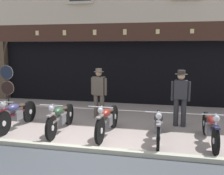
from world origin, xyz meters
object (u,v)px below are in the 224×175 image
object	(u,v)px
motorcycle_center_right	(158,125)
advert_board_near	(197,65)
shopkeeper_center	(181,95)
advert_board_far	(224,66)
motorcycle_right	(210,127)
salesman_left	(99,91)
motorcycle_left	(17,114)
motorcycle_center	(107,120)
motorcycle_center_left	(61,117)
tyre_sign_pole	(7,81)

from	to	relation	value
motorcycle_center_right	advert_board_near	world-z (taller)	advert_board_near
shopkeeper_center	advert_board_far	xyz separation A→B (m)	(1.74, 2.91, 0.69)
motorcycle_right	salesman_left	bearing A→B (deg)	-28.12
motorcycle_left	motorcycle_center	bearing A→B (deg)	-179.11
motorcycle_right	motorcycle_left	bearing A→B (deg)	-2.33
motorcycle_center_left	advert_board_far	bearing A→B (deg)	-142.98
motorcycle_center_left	motorcycle_right	bearing A→B (deg)	176.39
motorcycle_right	advert_board_near	distance (m)	4.41
salesman_left	motorcycle_center_left	bearing A→B (deg)	75.46
advert_board_far	motorcycle_left	bearing A→B (deg)	-147.12
advert_board_far	motorcycle_center_left	bearing A→B (deg)	-140.30
motorcycle_left	motorcycle_right	size ratio (longest dim) A/B	1.00
tyre_sign_pole	advert_board_near	distance (m)	7.62
motorcycle_center	shopkeeper_center	world-z (taller)	shopkeeper_center
tyre_sign_pole	salesman_left	bearing A→B (deg)	-14.97
motorcycle_center	motorcycle_right	xyz separation A→B (m)	(2.61, -0.07, -0.02)
advert_board_near	advert_board_far	distance (m)	1.03
motorcycle_center_right	advert_board_near	size ratio (longest dim) A/B	2.04
motorcycle_center	motorcycle_center_left	bearing A→B (deg)	3.20
motorcycle_right	tyre_sign_pole	xyz separation A→B (m)	(-7.41, 2.76, 0.60)
motorcycle_center_left	salesman_left	xyz separation A→B (m)	(0.69, 1.59, 0.50)
motorcycle_center	advert_board_near	distance (m)	5.08
motorcycle_center_right	motorcycle_right	world-z (taller)	motorcycle_center_right
motorcycle_center_right	motorcycle_center	bearing A→B (deg)	-8.19
tyre_sign_pole	advert_board_near	size ratio (longest dim) A/B	1.76
motorcycle_left	salesman_left	size ratio (longest dim) A/B	1.19
motorcycle_center_right	salesman_left	bearing A→B (deg)	-42.67
motorcycle_left	advert_board_far	bearing A→B (deg)	-145.85
motorcycle_center	advert_board_near	world-z (taller)	advert_board_near
motorcycle_left	tyre_sign_pole	world-z (taller)	tyre_sign_pole
motorcycle_left	motorcycle_center_left	bearing A→B (deg)	-179.88
motorcycle_left	motorcycle_right	bearing A→B (deg)	-179.72
motorcycle_right	advert_board_far	size ratio (longest dim) A/B	2.21
salesman_left	motorcycle_center_right	bearing A→B (deg)	148.32
motorcycle_center_left	motorcycle_center_right	xyz separation A→B (m)	(2.70, -0.13, -0.01)
salesman_left	shopkeeper_center	bearing A→B (deg)	-178.41
motorcycle_left	motorcycle_right	world-z (taller)	motorcycle_left
motorcycle_center_right	motorcycle_right	distance (m)	1.26
salesman_left	advert_board_near	size ratio (longest dim) A/B	1.72
motorcycle_center_left	motorcycle_center	size ratio (longest dim) A/B	1.00
motorcycle_left	advert_board_far	xyz separation A→B (m)	(6.41, 4.14, 1.21)
motorcycle_left	motorcycle_right	xyz separation A→B (m)	(5.34, -0.09, -0.02)
salesman_left	tyre_sign_pole	xyz separation A→B (m)	(-4.14, 1.11, 0.09)
motorcycle_left	salesman_left	bearing A→B (deg)	-141.77
shopkeeper_center	advert_board_near	distance (m)	3.08
motorcycle_center	motorcycle_right	bearing A→B (deg)	-178.85
motorcycle_center_left	tyre_sign_pole	world-z (taller)	tyre_sign_pole
shopkeeper_center	advert_board_near	world-z (taller)	advert_board_near
motorcycle_center_right	shopkeeper_center	bearing A→B (deg)	-114.86
motorcycle_center_left	motorcycle_right	distance (m)	3.96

